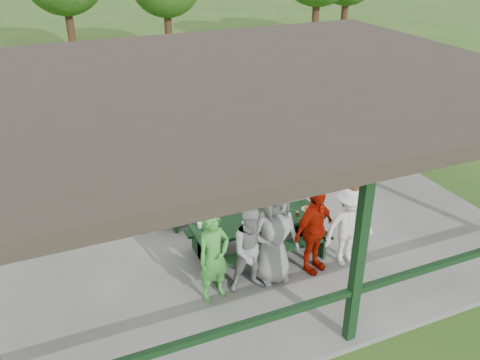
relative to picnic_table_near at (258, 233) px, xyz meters
name	(u,v)px	position (x,y,z in m)	size (l,w,h in m)	color
ground	(248,224)	(0.34, 1.20, -0.57)	(90.00, 90.00, 0.00)	#285219
concrete_slab	(248,222)	(0.34, 1.20, -0.52)	(10.00, 8.00, 0.10)	slate
pavilion_structure	(249,82)	(0.34, 1.20, 2.60)	(10.60, 8.60, 3.24)	black
picnic_table_near	(258,233)	(0.00, 0.00, 0.00)	(2.53, 1.39, 0.75)	black
picnic_table_far	(210,190)	(-0.23, 2.00, 0.00)	(2.37, 1.39, 0.75)	black
table_setting	(258,219)	(-0.01, 0.01, 0.31)	(2.41, 0.45, 0.10)	white
contestant_green	(214,257)	(-1.23, -0.87, 0.35)	(0.60, 0.39, 1.64)	green
contestant_grey_left	(252,250)	(-0.54, -0.90, 0.33)	(0.78, 0.61, 1.61)	gray
contestant_grey_mid	(274,235)	(-0.08, -0.81, 0.45)	(0.90, 0.59, 1.84)	gray
contestant_red	(314,231)	(0.71, -0.85, 0.37)	(0.98, 0.41, 1.68)	#9D1304
contestant_white_fedora	(349,226)	(1.41, -0.93, 0.33)	(1.04, 0.60, 1.66)	silver
spectator_lblue	(213,161)	(0.15, 2.81, 0.29)	(1.41, 0.45, 1.53)	#84A7CC
spectator_blue	(158,156)	(-1.04, 3.27, 0.45)	(0.67, 0.44, 1.85)	#3E6AA1
spectator_grey	(281,151)	(1.92, 2.73, 0.28)	(0.73, 0.57, 1.50)	gray
pickup_truck	(241,79)	(3.72, 9.31, 0.18)	(2.51, 5.45, 1.51)	silver
farm_trailer	(117,90)	(-0.67, 10.16, 0.09)	(3.73, 2.55, 1.33)	navy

